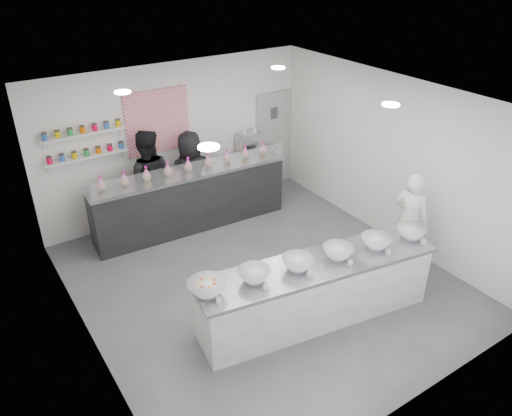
{
  "coord_description": "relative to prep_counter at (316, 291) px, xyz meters",
  "views": [
    {
      "loc": [
        -3.76,
        -5.47,
        4.97
      ],
      "look_at": [
        0.14,
        0.4,
        1.13
      ],
      "focal_mm": 35.0,
      "sensor_mm": 36.0,
      "label": 1
    }
  ],
  "objects": [
    {
      "name": "staff_right",
      "position": [
        -0.09,
        3.68,
        0.41
      ],
      "size": [
        0.98,
        0.74,
        1.8
      ],
      "primitive_type": "imported",
      "rotation": [
        0.0,
        0.0,
        2.94
      ],
      "color": "black",
      "rests_on": "floor"
    },
    {
      "name": "label_cards",
      "position": [
        0.09,
        -0.54,
        0.52
      ],
      "size": [
        3.31,
        0.04,
        0.07
      ],
      "primitive_type": null,
      "color": "white",
      "rests_on": "prep_counter"
    },
    {
      "name": "sneeze_guard",
      "position": [
        -0.29,
        3.06,
        0.84
      ],
      "size": [
        3.72,
        0.22,
        0.32
      ],
      "primitive_type": "cube",
      "rotation": [
        0.0,
        0.0,
        -0.06
      ],
      "color": "white",
      "rests_on": "back_bar"
    },
    {
      "name": "preserve_jars",
      "position": [
        -1.88,
        4.06,
        1.39
      ],
      "size": [
        1.45,
        0.1,
        0.56
      ],
      "primitive_type": null,
      "color": "#E70138",
      "rests_on": "jar_shelf_lower"
    },
    {
      "name": "back_bar",
      "position": [
        -0.27,
        3.39,
        0.1
      ],
      "size": [
        3.81,
        0.9,
        1.17
      ],
      "primitive_type": "cube",
      "rotation": [
        0.0,
        0.0,
        -0.06
      ],
      "color": "black",
      "rests_on": "floor"
    },
    {
      "name": "downlight_0",
      "position": [
        -1.53,
        0.18,
        2.49
      ],
      "size": [
        0.24,
        0.24,
        0.02
      ],
      "primitive_type": "cylinder",
      "color": "white",
      "rests_on": "ceiling"
    },
    {
      "name": "cup_stacks",
      "position": [
        1.26,
        3.96,
        0.65
      ],
      "size": [
        0.24,
        0.24,
        0.3
      ],
      "primitive_type": null,
      "color": "#D3AF94",
      "rests_on": "espresso_ledge"
    },
    {
      "name": "staff_left",
      "position": [
        -0.93,
        3.78,
        0.5
      ],
      "size": [
        1.18,
        1.07,
        1.98
      ],
      "primitive_type": "imported",
      "rotation": [
        0.0,
        0.0,
        2.73
      ],
      "color": "black",
      "rests_on": "floor"
    },
    {
      "name": "downlight_1",
      "position": [
        1.27,
        0.18,
        2.49
      ],
      "size": [
        0.24,
        0.24,
        0.02
      ],
      "primitive_type": "cylinder",
      "color": "white",
      "rests_on": "ceiling"
    },
    {
      "name": "floor",
      "position": [
        -0.13,
        1.18,
        -0.49
      ],
      "size": [
        6.0,
        6.0,
        0.0
      ],
      "primitive_type": "plane",
      "color": "#515156",
      "rests_on": "ground"
    },
    {
      "name": "prep_counter",
      "position": [
        0.0,
        0.0,
        0.0
      ],
      "size": [
        3.65,
        1.36,
        0.97
      ],
      "primitive_type": "cube",
      "rotation": [
        0.0,
        0.0,
        -0.16
      ],
      "color": "#A4A49F",
      "rests_on": "floor"
    },
    {
      "name": "cookie_bags",
      "position": [
        -0.27,
        3.39,
        0.82
      ],
      "size": [
        3.36,
        0.34,
        0.27
      ],
      "primitive_type": null,
      "rotation": [
        0.0,
        0.0,
        -0.06
      ],
      "color": "#D2619C",
      "rests_on": "back_bar"
    },
    {
      "name": "left_wall",
      "position": [
        -2.88,
        1.18,
        1.01
      ],
      "size": [
        0.0,
        6.0,
        6.0
      ],
      "primitive_type": "plane",
      "rotation": [
        1.57,
        0.0,
        1.57
      ],
      "color": "white",
      "rests_on": "floor"
    },
    {
      "name": "back_door",
      "position": [
        2.17,
        4.15,
        0.56
      ],
      "size": [
        0.88,
        0.04,
        2.1
      ],
      "primitive_type": "cube",
      "color": "#9E9E9C",
      "rests_on": "floor"
    },
    {
      "name": "woman_prep",
      "position": [
        2.2,
        0.25,
        0.36
      ],
      "size": [
        0.56,
        0.71,
        1.69
      ],
      "primitive_type": "imported",
      "rotation": [
        0.0,
        0.0,
        1.86
      ],
      "color": "white",
      "rests_on": "floor"
    },
    {
      "name": "ceiling",
      "position": [
        -0.13,
        1.18,
        2.51
      ],
      "size": [
        6.0,
        6.0,
        0.0
      ],
      "primitive_type": "plane",
      "rotation": [
        3.14,
        0.0,
        0.0
      ],
      "color": "white",
      "rests_on": "floor"
    },
    {
      "name": "downlight_2",
      "position": [
        -1.53,
        2.78,
        2.49
      ],
      "size": [
        0.24,
        0.24,
        0.02
      ],
      "primitive_type": "cylinder",
      "color": "white",
      "rests_on": "ceiling"
    },
    {
      "name": "right_wall",
      "position": [
        2.62,
        1.18,
        1.01
      ],
      "size": [
        0.0,
        6.0,
        6.0
      ],
      "primitive_type": "plane",
      "rotation": [
        1.57,
        0.0,
        -1.57
      ],
      "color": "white",
      "rests_on": "floor"
    },
    {
      "name": "downlight_3",
      "position": [
        1.27,
        2.78,
        2.49
      ],
      "size": [
        0.24,
        0.24,
        0.02
      ],
      "primitive_type": "cylinder",
      "color": "white",
      "rests_on": "ceiling"
    },
    {
      "name": "back_wall",
      "position": [
        -0.13,
        4.18,
        1.01
      ],
      "size": [
        5.5,
        0.0,
        5.5
      ],
      "primitive_type": "plane",
      "rotation": [
        1.57,
        0.0,
        0.0
      ],
      "color": "white",
      "rests_on": "floor"
    },
    {
      "name": "espresso_machine",
      "position": [
        1.43,
        3.96,
        0.7
      ],
      "size": [
        0.52,
        0.36,
        0.4
      ],
      "primitive_type": "cube",
      "color": "#93969E",
      "rests_on": "espresso_ledge"
    },
    {
      "name": "jar_shelf_lower",
      "position": [
        -1.88,
        4.08,
        1.11
      ],
      "size": [
        1.45,
        0.22,
        0.04
      ],
      "primitive_type": "cube",
      "color": "silver",
      "rests_on": "back_wall"
    },
    {
      "name": "pattern_panel",
      "position": [
        -0.48,
        4.15,
        1.46
      ],
      "size": [
        1.25,
        0.03,
        1.2
      ],
      "primitive_type": "cube",
      "color": "#ED3556",
      "rests_on": "back_wall"
    },
    {
      "name": "jar_shelf_upper",
      "position": [
        -1.88,
        4.08,
        1.53
      ],
      "size": [
        1.45,
        0.22,
        0.04
      ],
      "primitive_type": "cube",
      "color": "silver",
      "rests_on": "back_wall"
    },
    {
      "name": "espresso_ledge",
      "position": [
        1.42,
        3.96,
        0.01
      ],
      "size": [
        1.33,
        0.42,
        0.99
      ],
      "primitive_type": "cube",
      "color": "#A4A49F",
      "rests_on": "floor"
    },
    {
      "name": "prep_bowls",
      "position": [
        0.0,
        0.0,
        0.58
      ],
      "size": [
        3.74,
        1.12,
        0.18
      ],
      "primitive_type": null,
      "rotation": [
        0.0,
        0.0,
        -0.16
      ],
      "color": "white",
      "rests_on": "prep_counter"
    }
  ]
}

